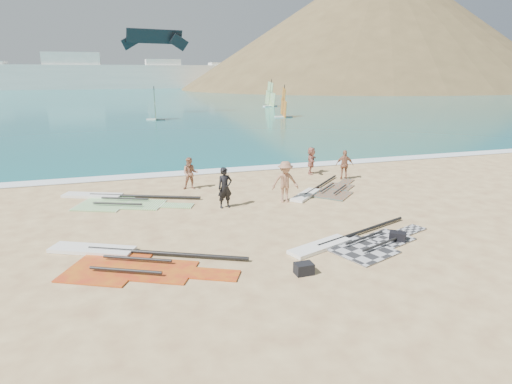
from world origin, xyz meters
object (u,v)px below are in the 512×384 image
object	(u,v)px
beachgoer_mid	(285,182)
rig_orange	(323,191)
rig_grey	(354,243)
person_wetsuit	(225,188)
rig_green	(115,200)
beachgoer_right	(311,161)
rig_red	(123,260)
gear_bag_far	(398,237)
beachgoer_left	(190,173)
beachgoer_back	(345,165)
gear_bag_near	(304,269)

from	to	relation	value
beachgoer_mid	rig_orange	bearing A→B (deg)	30.72
rig_grey	person_wetsuit	bearing A→B (deg)	100.70
person_wetsuit	rig_grey	bearing A→B (deg)	-67.02
rig_green	beachgoer_right	distance (m)	10.87
person_wetsuit	beachgoer_mid	bearing A→B (deg)	-7.62
rig_grey	rig_red	distance (m)	7.44
rig_orange	gear_bag_far	distance (m)	6.36
rig_grey	beachgoer_left	world-z (taller)	beachgoer_left
beachgoer_left	beachgoer_back	bearing A→B (deg)	8.78
gear_bag_near	beachgoer_left	xyz separation A→B (m)	(-1.60, 10.18, 0.63)
person_wetsuit	rig_orange	bearing A→B (deg)	2.44
rig_green	gear_bag_far	xyz separation A→B (m)	(9.21, -7.85, 0.11)
rig_grey	gear_bag_near	xyz separation A→B (m)	(-2.47, -1.50, 0.11)
person_wetsuit	beachgoer_right	size ratio (longest dim) A/B	1.15
rig_red	person_wetsuit	size ratio (longest dim) A/B	3.43
rig_orange	beachgoer_right	bearing A→B (deg)	30.09
rig_green	person_wetsuit	bearing A→B (deg)	-5.25
rig_red	beachgoer_mid	xyz separation A→B (m)	(6.95, 4.32, 0.87)
gear_bag_far	beachgoer_left	size ratio (longest dim) A/B	0.34
gear_bag_far	beachgoer_left	xyz separation A→B (m)	(-5.64, 8.86, 0.63)
gear_bag_far	person_wetsuit	size ratio (longest dim) A/B	0.31
person_wetsuit	beachgoer_mid	distance (m)	2.72
rig_green	gear_bag_near	xyz separation A→B (m)	(5.17, -9.17, 0.11)
beachgoer_mid	beachgoer_right	bearing A→B (deg)	63.26
person_wetsuit	gear_bag_far	bearing A→B (deg)	-56.97
person_wetsuit	beachgoer_right	bearing A→B (deg)	29.55
rig_orange	gear_bag_far	xyz separation A→B (m)	(-0.30, -6.35, 0.11)
rig_red	gear_bag_near	distance (m)	5.49
rig_grey	beachgoer_right	xyz separation A→B (m)	(2.97, 9.95, 0.71)
beachgoer_left	beachgoer_back	size ratio (longest dim) A/B	1.00
rig_red	beachgoer_right	xyz separation A→B (m)	(10.35, 8.99, 0.71)
rig_green	beachgoer_right	size ratio (longest dim) A/B	4.00
rig_green	person_wetsuit	size ratio (longest dim) A/B	3.48
person_wetsuit	beachgoer_back	world-z (taller)	person_wetsuit
gear_bag_far	rig_orange	bearing A→B (deg)	87.32
beachgoer_left	beachgoer_right	xyz separation A→B (m)	(7.04, 1.27, -0.03)
gear_bag_far	beachgoer_right	xyz separation A→B (m)	(1.40, 10.13, 0.60)
rig_red	beachgoer_back	world-z (taller)	beachgoer_back
beachgoer_left	beachgoer_back	world-z (taller)	same
gear_bag_far	beachgoer_left	distance (m)	10.52
rig_grey	rig_red	xyz separation A→B (m)	(-7.38, 0.95, 0.00)
rig_green	gear_bag_far	size ratio (longest dim) A/B	11.25
rig_orange	beachgoer_mid	bearing A→B (deg)	157.84
rig_red	person_wetsuit	xyz separation A→B (m)	(4.23, 4.30, 0.82)
rig_green	person_wetsuit	distance (m)	5.16
beachgoer_left	rig_grey	bearing A→B (deg)	-52.75
rig_grey	rig_orange	distance (m)	6.45
person_wetsuit	beachgoer_back	distance (m)	7.84
rig_grey	person_wetsuit	distance (m)	6.18
gear_bag_near	beachgoer_back	xyz separation A→B (m)	(6.58, 9.70, 0.63)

